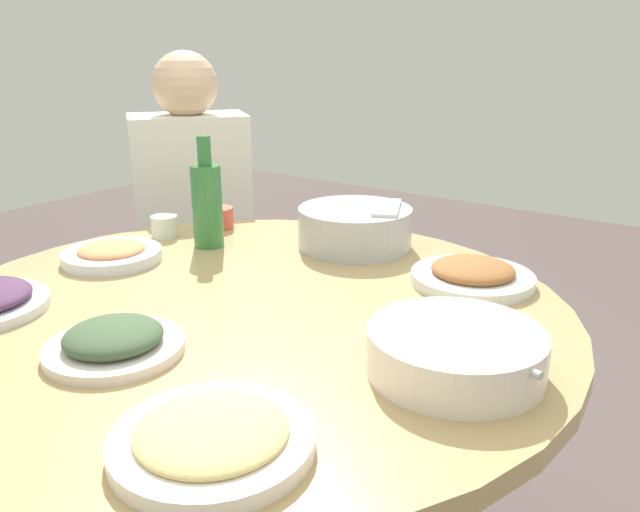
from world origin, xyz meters
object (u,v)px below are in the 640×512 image
Objects in this scene: dish_shrimp at (112,253)px; tea_cup_near at (165,226)px; green_bottle at (207,203)px; diner_left at (192,201)px; rice_bowl at (355,227)px; dish_noodles at (212,437)px; dish_greens at (114,341)px; stool_for_diner_left at (203,360)px; dish_stirfry at (473,275)px; soup_bowl at (455,353)px; tea_cup_far at (219,218)px; round_dining_table at (246,350)px.

tea_cup_near is at bearing -75.51° from dish_shrimp.
diner_left reaches higher than green_bottle.
tea_cup_near is at bearing 25.91° from rice_bowl.
dish_noodles is 0.90m from tea_cup_near.
dish_greens is 0.62m from tea_cup_near.
dish_shrimp reaches higher than stool_for_diner_left.
diner_left is at bearing -10.60° from dish_stirfry.
soup_bowl is at bearing -114.00° from dish_noodles.
green_bottle reaches higher than rice_bowl.
tea_cup_far is 0.35m from diner_left.
green_bottle is at bearing -59.88° from dish_greens.
green_bottle reaches higher than soup_bowl.
green_bottle is 0.82m from stool_for_diner_left.
diner_left reaches higher than tea_cup_far.
stool_for_diner_left is (0.30, -0.52, -0.57)m from dish_shrimp.
tea_cup_far is at bearing 0.27° from dish_stirfry.
dish_shrimp is (0.37, 0.40, -0.03)m from rice_bowl.
soup_bowl is 0.36× the size of diner_left.
rice_bowl is 0.97× the size of soup_bowl.
dish_greens is 0.31m from dish_noodles.
round_dining_table is 0.88m from diner_left.
dish_greens and dish_stirfry have the same top height.
soup_bowl is 0.89m from tea_cup_far.
dish_shrimp is 0.77m from dish_stirfry.
green_bottle is 3.99× the size of tea_cup_near.
dish_stirfry is 3.74× the size of tea_cup_near.
soup_bowl is at bearing 109.44° from dish_stirfry.
dish_noodles is at bearing 127.47° from round_dining_table.
round_dining_table is 0.43m from green_bottle.
rice_bowl is at bearing -90.39° from dish_greens.
diner_left is (0.70, -0.53, 0.08)m from round_dining_table.
tea_cup_far is at bearing -58.61° from dish_greens.
dish_greens is 3.31× the size of tea_cup_near.
tea_cup_near is at bearing -48.10° from dish_greens.
tea_cup_far is at bearing -54.00° from green_bottle.
soup_bowl is at bearing 136.66° from rice_bowl.
rice_bowl is at bearing -11.79° from dish_stirfry.
rice_bowl is at bearing -133.08° from dish_shrimp.
dish_noodles is 0.54× the size of stool_for_diner_left.
green_bottle is at bearing -175.42° from tea_cup_near.
rice_bowl is 4.08× the size of tea_cup_near.
dish_stirfry is 3.19× the size of tea_cup_far.
soup_bowl is at bearing 162.67° from green_bottle.
dish_noodles is at bearing 135.54° from green_bottle.
tea_cup_near is 0.08× the size of diner_left.
dish_noodles is (-0.29, 0.76, -0.03)m from rice_bowl.
dish_noodles is at bearing 137.72° from diner_left.
rice_bowl reaches higher than soup_bowl.
dish_noodles is at bearing 134.03° from tea_cup_far.
dish_stirfry is at bearing -154.46° from dish_shrimp.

